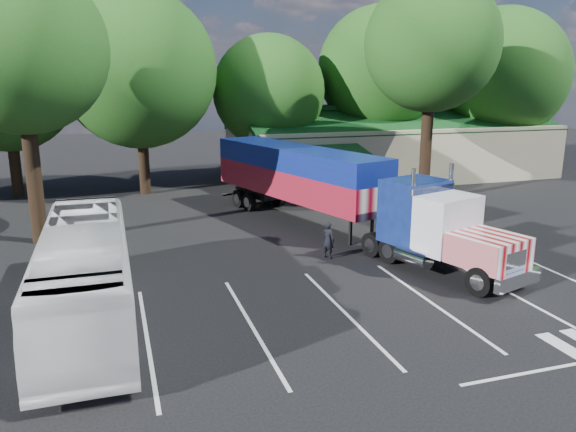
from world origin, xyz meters
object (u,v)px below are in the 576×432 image
object	(u,v)px
semi_truck	(327,185)
tour_bus	(86,273)
bicycle	(355,211)
woman	(328,240)
silver_sedan	(389,175)

from	to	relation	value
semi_truck	tour_bus	distance (m)	13.64
semi_truck	tour_bus	xyz separation A→B (m)	(-11.23, -7.70, -0.80)
semi_truck	bicycle	bearing A→B (deg)	18.60
bicycle	tour_bus	xyz separation A→B (m)	(-13.57, -9.39, 1.12)
woman	tour_bus	world-z (taller)	tour_bus
semi_truck	silver_sedan	size ratio (longest dim) A/B	4.66
bicycle	silver_sedan	world-z (taller)	silver_sedan
semi_truck	woman	size ratio (longest dim) A/B	12.31
semi_truck	bicycle	distance (m)	3.47
woman	bicycle	world-z (taller)	woman
tour_bus	silver_sedan	bearing A→B (deg)	41.56
tour_bus	bicycle	bearing A→B (deg)	34.58
woman	bicycle	distance (m)	7.05
tour_bus	silver_sedan	world-z (taller)	tour_bus
bicycle	silver_sedan	size ratio (longest dim) A/B	0.39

